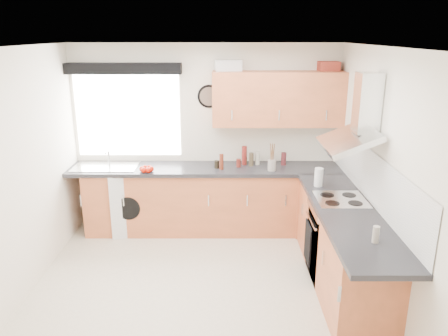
{
  "coord_description": "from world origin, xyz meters",
  "views": [
    {
      "loc": [
        0.25,
        -4.05,
        2.62
      ],
      "look_at": [
        0.25,
        0.85,
        1.1
      ],
      "focal_mm": 35.0,
      "sensor_mm": 36.0,
      "label": 1
    }
  ],
  "objects_px": {
    "extractor_hood": "(358,121)",
    "upper_cabinets": "(278,99)",
    "oven": "(337,241)",
    "washing_machine": "(133,200)"
  },
  "relations": [
    {
      "from": "extractor_hood",
      "to": "upper_cabinets",
      "type": "bearing_deg",
      "value": 116.13
    },
    {
      "from": "oven",
      "to": "washing_machine",
      "type": "bearing_deg",
      "value": 153.99
    },
    {
      "from": "extractor_hood",
      "to": "washing_machine",
      "type": "relative_size",
      "value": 0.9
    },
    {
      "from": "washing_machine",
      "to": "oven",
      "type": "bearing_deg",
      "value": -38.79
    },
    {
      "from": "extractor_hood",
      "to": "upper_cabinets",
      "type": "height_order",
      "value": "upper_cabinets"
    },
    {
      "from": "extractor_hood",
      "to": "upper_cabinets",
      "type": "relative_size",
      "value": 0.46
    },
    {
      "from": "oven",
      "to": "upper_cabinets",
      "type": "height_order",
      "value": "upper_cabinets"
    },
    {
      "from": "oven",
      "to": "washing_machine",
      "type": "xyz_separation_m",
      "value": [
        -2.5,
        1.22,
        0.01
      ]
    },
    {
      "from": "oven",
      "to": "extractor_hood",
      "type": "height_order",
      "value": "extractor_hood"
    },
    {
      "from": "washing_machine",
      "to": "extractor_hood",
      "type": "bearing_deg",
      "value": -37.92
    }
  ]
}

